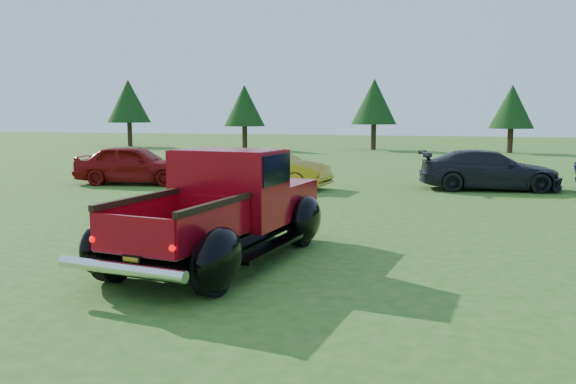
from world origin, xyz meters
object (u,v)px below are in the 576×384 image
object	(u,v)px
tree_mid_right	(512,107)
show_car_grey	(489,170)
show_car_yellow	(271,168)
tree_west	(244,106)
tree_far_west	(129,101)
show_car_red	(135,164)
pickup_truck	(230,206)
tree_mid_left	(374,102)

from	to	relation	value
tree_mid_right	show_car_grey	bearing A→B (deg)	-97.22
show_car_yellow	show_car_grey	xyz separation A→B (m)	(7.00, 1.55, -0.01)
tree_west	show_car_grey	distance (m)	24.43
tree_far_west	show_car_red	xyz separation A→B (m)	(13.50, -21.57, -2.82)
tree_west	pickup_truck	size ratio (longest dim) A/B	0.89
pickup_truck	show_car_yellow	distance (m)	9.26
tree_far_west	show_car_yellow	size ratio (longest dim) A/B	1.31
tree_west	tree_mid_right	size ratio (longest dim) A/B	1.05
tree_west	show_car_grey	bearing A→B (deg)	-50.38
tree_west	pickup_truck	xyz separation A→B (m)	(10.64, -29.28, -2.23)
tree_far_west	tree_mid_right	distance (m)	28.01
tree_mid_right	show_car_yellow	size ratio (longest dim) A/B	1.11
tree_west	show_car_red	xyz separation A→B (m)	(3.50, -20.57, -2.41)
tree_mid_left	show_car_yellow	xyz separation A→B (m)	(-0.50, -22.27, -2.73)
tree_far_west	pickup_truck	bearing A→B (deg)	-55.72
tree_far_west	tree_mid_right	xyz separation A→B (m)	(28.00, -0.00, -0.55)
pickup_truck	show_car_yellow	bearing A→B (deg)	110.48
tree_mid_right	show_car_red	distance (m)	26.09
tree_mid_left	pickup_truck	distance (m)	31.42
tree_mid_left	tree_mid_right	distance (m)	9.06
tree_mid_right	pickup_truck	distance (m)	31.23
show_car_red	show_car_yellow	distance (m)	5.01
tree_mid_right	show_car_yellow	bearing A→B (deg)	-114.07
tree_mid_left	show_car_grey	world-z (taller)	tree_mid_left
tree_mid_left	show_car_red	distance (m)	23.39
tree_far_west	tree_west	world-z (taller)	tree_far_west
tree_west	pickup_truck	distance (m)	31.23
tree_west	show_car_yellow	world-z (taller)	tree_west
tree_far_west	show_car_red	distance (m)	25.60
tree_far_west	pickup_truck	world-z (taller)	tree_far_west
tree_mid_right	pickup_truck	xyz separation A→B (m)	(-7.36, -30.28, -2.09)
pickup_truck	tree_west	bearing A→B (deg)	117.11
pickup_truck	tree_mid_right	bearing A→B (deg)	83.47
show_car_grey	show_car_yellow	bearing A→B (deg)	93.80
tree_far_west	show_car_grey	xyz separation A→B (m)	(25.50, -19.72, -2.87)
pickup_truck	show_car_red	size ratio (longest dim) A/B	1.26
tree_far_west	tree_west	size ratio (longest dim) A/B	1.13
pickup_truck	show_car_grey	size ratio (longest dim) A/B	1.16
tree_mid_left	tree_west	bearing A→B (deg)	-167.47
show_car_yellow	show_car_grey	world-z (taller)	show_car_yellow
show_car_yellow	tree_mid_right	bearing A→B (deg)	-17.15
tree_mid_left	show_car_red	size ratio (longest dim) A/B	1.22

